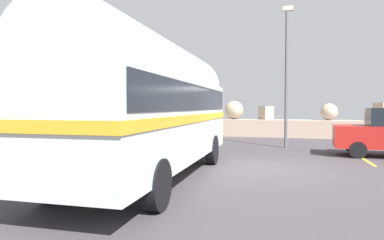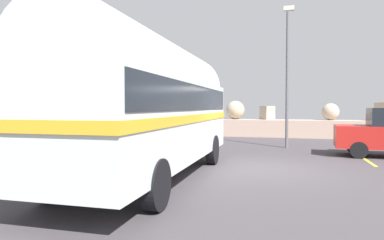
{
  "view_description": "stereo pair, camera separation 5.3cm",
  "coord_description": "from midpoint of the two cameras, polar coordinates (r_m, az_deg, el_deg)",
  "views": [
    {
      "loc": [
        0.54,
        -10.47,
        1.91
      ],
      "look_at": [
        -1.88,
        -1.55,
        1.56
      ],
      "focal_mm": 31.54,
      "sensor_mm": 36.0,
      "label": 1
    },
    {
      "loc": [
        0.59,
        -10.46,
        1.91
      ],
      "look_at": [
        -1.88,
        -1.55,
        1.56
      ],
      "focal_mm": 31.54,
      "sensor_mm": 36.0,
      "label": 2
    }
  ],
  "objects": [
    {
      "name": "vintage_coach",
      "position": [
        8.93,
        -6.64,
        3.08
      ],
      "size": [
        2.56,
        8.62,
        3.7
      ],
      "rotation": [
        0.0,
        0.0,
        0.01
      ],
      "color": "black",
      "rests_on": "ground"
    },
    {
      "name": "lamp_post",
      "position": [
        16.15,
        15.93,
        7.9
      ],
      "size": [
        0.44,
        1.1,
        6.27
      ],
      "color": "#5B5B60",
      "rests_on": "ground"
    },
    {
      "name": "ground",
      "position": [
        10.65,
        12.34,
        -8.13
      ],
      "size": [
        32.0,
        26.0,
        0.02
      ],
      "color": "#413D41"
    },
    {
      "name": "breakwater",
      "position": [
        22.34,
        13.17,
        -0.96
      ],
      "size": [
        31.36,
        2.04,
        2.42
      ],
      "color": "tan",
      "rests_on": "ground"
    }
  ]
}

